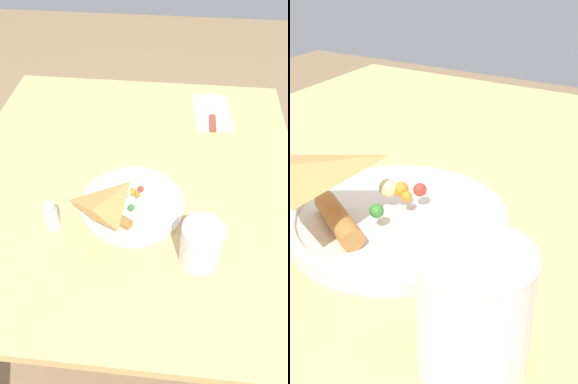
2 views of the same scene
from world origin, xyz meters
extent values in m
cube|color=#DBB770|center=(0.00, 0.00, 0.70)|extent=(0.96, 0.89, 0.03)
cube|color=brown|center=(0.43, 0.40, 0.34)|extent=(0.06, 0.06, 0.69)
cylinder|color=silver|center=(-0.11, -0.02, 0.72)|extent=(0.25, 0.25, 0.02)
torus|color=silver|center=(-0.11, -0.02, 0.73)|extent=(0.23, 0.23, 0.01)
pyramid|color=tan|center=(-0.11, -0.02, 0.74)|extent=(0.16, 0.15, 0.02)
cylinder|color=#B77A3D|center=(-0.17, 0.01, 0.74)|extent=(0.07, 0.09, 0.02)
sphere|color=#388433|center=(-0.15, -0.03, 0.76)|extent=(0.02, 0.02, 0.02)
sphere|color=orange|center=(-0.11, -0.04, 0.76)|extent=(0.01, 0.01, 0.01)
sphere|color=red|center=(-0.09, -0.04, 0.76)|extent=(0.02, 0.02, 0.02)
sphere|color=orange|center=(-0.10, -0.02, 0.76)|extent=(0.02, 0.02, 0.02)
sphere|color=#EFDB93|center=(-0.10, -0.01, 0.76)|extent=(0.02, 0.02, 0.02)
cylinder|color=white|center=(-0.24, -0.18, 0.77)|extent=(0.09, 0.09, 0.10)
cylinder|color=white|center=(-0.24, -0.18, 0.75)|extent=(0.08, 0.08, 0.08)
torus|color=white|center=(-0.24, -0.18, 0.82)|extent=(0.09, 0.09, 0.00)
camera|label=1|loc=(-0.70, -0.11, 1.39)|focal=35.00mm
camera|label=2|loc=(-0.49, -0.29, 1.01)|focal=45.00mm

